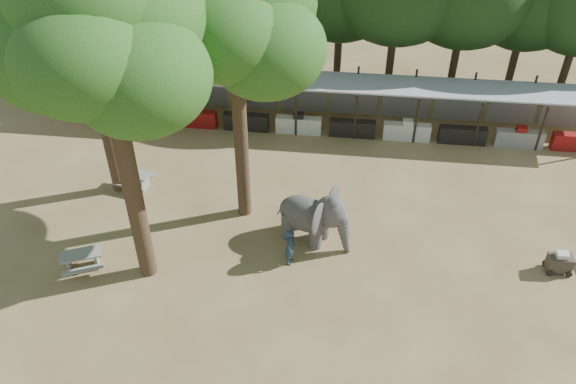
# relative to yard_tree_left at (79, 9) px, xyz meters

# --- Properties ---
(ground) EXTENTS (100.00, 100.00, 0.00)m
(ground) POSITION_rel_yard_tree_left_xyz_m (9.13, -7.19, -8.20)
(ground) COLOR brown
(ground) RESTS_ON ground
(vendor_stalls) EXTENTS (28.00, 2.99, 2.80)m
(vendor_stalls) POSITION_rel_yard_tree_left_xyz_m (9.13, 6.65, -7.02)
(vendor_stalls) COLOR #A4A7AB
(vendor_stalls) RESTS_ON ground
(yard_tree_left) EXTENTS (7.10, 6.90, 11.02)m
(yard_tree_left) POSITION_rel_yard_tree_left_xyz_m (0.00, 0.00, 0.00)
(yard_tree_left) COLOR #332316
(yard_tree_left) RESTS_ON ground
(yard_tree_center) EXTENTS (7.10, 6.90, 12.04)m
(yard_tree_center) POSITION_rel_yard_tree_left_xyz_m (3.00, -5.00, 1.01)
(yard_tree_center) COLOR #332316
(yard_tree_center) RESTS_ON ground
(yard_tree_back) EXTENTS (7.10, 6.90, 11.36)m
(yard_tree_back) POSITION_rel_yard_tree_left_xyz_m (6.00, -1.00, 0.34)
(yard_tree_back) COLOR #332316
(yard_tree_back) RESTS_ON ground
(elephant) EXTENTS (3.28, 2.54, 2.45)m
(elephant) POSITION_rel_yard_tree_left_xyz_m (9.23, -2.62, -6.98)
(elephant) COLOR #434041
(elephant) RESTS_ON ground
(handler) EXTENTS (0.46, 0.63, 1.61)m
(handler) POSITION_rel_yard_tree_left_xyz_m (8.44, -4.06, -7.40)
(handler) COLOR #26384C
(handler) RESTS_ON ground
(picnic_table_near) EXTENTS (1.92, 1.85, 0.75)m
(picnic_table_near) POSITION_rel_yard_tree_left_xyz_m (0.61, -5.33, -7.71)
(picnic_table_near) COLOR gray
(picnic_table_near) RESTS_ON ground
(picnic_table_far) EXTENTS (1.73, 1.62, 0.74)m
(picnic_table_far) POSITION_rel_yard_tree_left_xyz_m (0.82, 0.03, -7.71)
(picnic_table_far) COLOR gray
(picnic_table_far) RESTS_ON ground
(cart_front) EXTENTS (0.98, 0.65, 0.94)m
(cart_front) POSITION_rel_yard_tree_left_xyz_m (18.63, -3.31, -7.74)
(cart_front) COLOR #332B21
(cart_front) RESTS_ON ground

